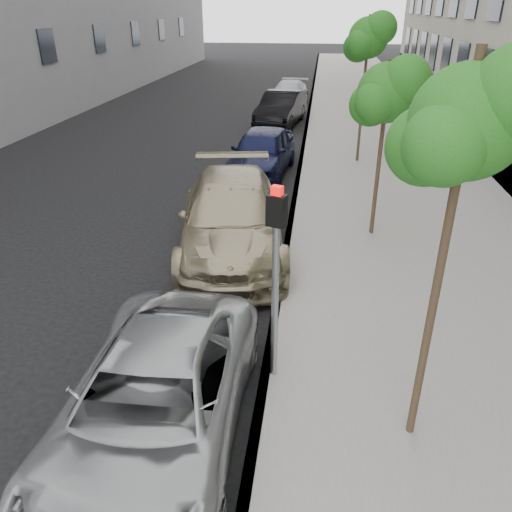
% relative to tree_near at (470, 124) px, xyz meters
% --- Properties ---
extents(ground, '(160.00, 160.00, 0.00)m').
position_rel_tree_near_xyz_m(ground, '(-3.23, -1.50, -4.15)').
color(ground, black).
rests_on(ground, ground).
extents(sidewalk, '(6.40, 72.00, 0.14)m').
position_rel_tree_near_xyz_m(sidewalk, '(1.07, 22.50, -4.08)').
color(sidewalk, gray).
rests_on(sidewalk, ground).
extents(curb, '(0.15, 72.00, 0.14)m').
position_rel_tree_near_xyz_m(curb, '(-2.05, 22.50, -4.08)').
color(curb, '#9E9B93').
rests_on(curb, ground).
extents(tree_near, '(1.53, 1.33, 4.78)m').
position_rel_tree_near_xyz_m(tree_near, '(0.00, 0.00, 0.00)').
color(tree_near, '#38281C').
rests_on(tree_near, sidewalk).
extents(tree_mid, '(1.66, 1.46, 4.15)m').
position_rel_tree_near_xyz_m(tree_mid, '(0.00, 6.50, -0.68)').
color(tree_mid, '#38281C').
rests_on(tree_mid, sidewalk).
extents(tree_far, '(1.66, 1.46, 4.91)m').
position_rel_tree_near_xyz_m(tree_far, '(0.00, 13.00, 0.08)').
color(tree_far, '#38281C').
rests_on(tree_far, sidewalk).
extents(signal_pole, '(0.29, 0.26, 2.99)m').
position_rel_tree_near_xyz_m(signal_pole, '(-1.93, 0.92, -2.13)').
color(signal_pole, '#939699').
rests_on(signal_pole, sidewalk).
extents(minivan, '(2.28, 4.85, 1.34)m').
position_rel_tree_near_xyz_m(minivan, '(-3.33, -0.47, -3.48)').
color(minivan, '#A3A5A7').
rests_on(minivan, ground).
extents(suv, '(3.21, 6.03, 1.66)m').
position_rel_tree_near_xyz_m(suv, '(-3.33, 5.40, -3.32)').
color(suv, tan).
rests_on(suv, ground).
extents(sedan_blue, '(2.24, 4.69, 1.55)m').
position_rel_tree_near_xyz_m(sedan_blue, '(-3.33, 11.34, -3.37)').
color(sedan_blue, black).
rests_on(sedan_blue, ground).
extents(sedan_black, '(2.32, 4.86, 1.54)m').
position_rel_tree_near_xyz_m(sedan_black, '(-3.33, 19.34, -3.38)').
color(sedan_black, black).
rests_on(sedan_black, ground).
extents(sedan_rear, '(2.36, 4.75, 1.33)m').
position_rel_tree_near_xyz_m(sedan_rear, '(-3.33, 24.56, -3.48)').
color(sedan_rear, '#A4A7AC').
rests_on(sedan_rear, ground).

